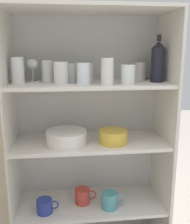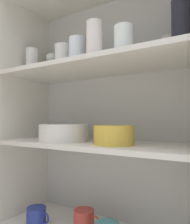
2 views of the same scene
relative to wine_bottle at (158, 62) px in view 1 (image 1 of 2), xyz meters
The scene contains 23 objects.
cupboard_back_panel 0.64m from the wine_bottle, 153.77° to the left, with size 0.93×0.02×1.48m, color silver.
cupboard_side_left 0.97m from the wine_bottle, behind, with size 0.02×0.39×1.48m, color silver.
cupboard_side_right 0.47m from the wine_bottle, ahead, with size 0.02×0.39×1.48m, color silver.
cupboard_top_panel 0.48m from the wine_bottle, behind, with size 0.93×0.39×0.02m, color silver.
shelf_board_lower 0.98m from the wine_bottle, behind, with size 0.90×0.35×0.02m, color silver.
shelf_board_middle 0.62m from the wine_bottle, behind, with size 0.90×0.35×0.02m, color silver.
shelf_board_upper 0.41m from the wine_bottle, behind, with size 0.90×0.35×0.02m, color silver.
tumbler_glass_0 0.15m from the wine_bottle, 119.09° to the left, with size 0.08×0.08×0.11m.
tumbler_glass_1 0.44m from the wine_bottle, behind, with size 0.08×0.08×0.12m.
tumbler_glass_2 0.64m from the wine_bottle, behind, with size 0.08×0.08×0.13m.
tumbler_glass_3 0.33m from the wine_bottle, 160.35° to the right, with size 0.07×0.07×0.14m.
tumbler_glass_4 0.42m from the wine_bottle, behind, with size 0.08×0.08×0.11m.
tumbler_glass_5 0.56m from the wine_bottle, behind, with size 0.08×0.08×0.12m.
tumbler_glass_6 0.79m from the wine_bottle, behind, with size 0.07×0.07×0.15m.
tumbler_glass_7 0.22m from the wine_bottle, 155.76° to the right, with size 0.08×0.08×0.11m.
tumbler_glass_8 0.51m from the wine_bottle, behind, with size 0.07×0.07×0.11m.
wine_glass_0 0.73m from the wine_bottle, behind, with size 0.08×0.08×0.13m.
wine_bottle is the anchor object (origin of this frame).
plate_stack_white 0.69m from the wine_bottle, behind, with size 0.24×0.24×0.08m.
mixing_bowl_large 0.50m from the wine_bottle, behind, with size 0.17×0.17×0.08m.
coffee_mug_primary 0.88m from the wine_bottle, 167.48° to the right, with size 0.14×0.10×0.10m.
coffee_mug_extra_1 0.94m from the wine_bottle, behind, with size 0.14×0.09×0.10m.
coffee_mug_extra_2 1.08m from the wine_bottle, behind, with size 0.13×0.09×0.08m.
Camera 1 is at (-0.14, -1.31, 1.27)m, focal length 42.00 mm.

